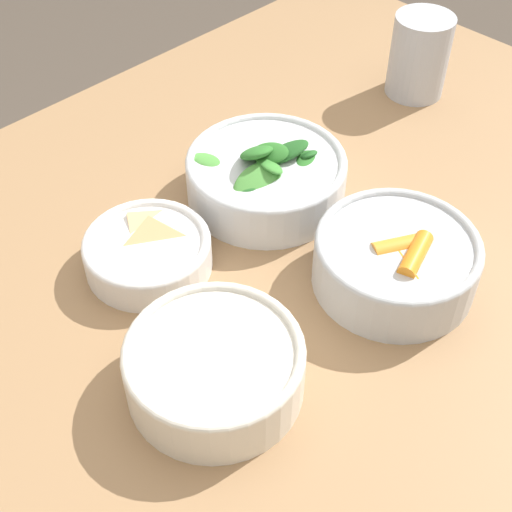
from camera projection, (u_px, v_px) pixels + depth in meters
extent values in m
cube|color=#99724C|center=(227.00, 336.00, 0.70)|extent=(1.34, 0.89, 0.03)
cube|color=olive|center=(322.00, 180.00, 1.46)|extent=(0.06, 0.06, 0.72)
cylinder|color=silver|center=(395.00, 263.00, 0.71)|extent=(0.16, 0.16, 0.05)
torus|color=silver|center=(399.00, 244.00, 0.69)|extent=(0.16, 0.16, 0.01)
cylinder|color=orange|center=(398.00, 251.00, 0.70)|extent=(0.03, 0.06, 0.02)
cylinder|color=orange|center=(398.00, 249.00, 0.70)|extent=(0.06, 0.04, 0.02)
cylinder|color=orange|center=(404.00, 268.00, 0.68)|extent=(0.04, 0.06, 0.02)
cylinder|color=orange|center=(415.00, 255.00, 0.68)|extent=(0.06, 0.03, 0.02)
cylinder|color=silver|center=(266.00, 179.00, 0.80)|extent=(0.18, 0.18, 0.05)
torus|color=silver|center=(266.00, 161.00, 0.79)|extent=(0.18, 0.18, 0.01)
ellipsoid|color=#235B23|center=(237.00, 187.00, 0.77)|extent=(0.05, 0.06, 0.03)
ellipsoid|color=#2D7028|center=(257.00, 153.00, 0.78)|extent=(0.07, 0.06, 0.05)
ellipsoid|color=#235B23|center=(306.00, 155.00, 0.81)|extent=(0.05, 0.05, 0.04)
ellipsoid|color=#2D7028|center=(270.00, 153.00, 0.78)|extent=(0.05, 0.05, 0.02)
ellipsoid|color=#235B23|center=(285.00, 153.00, 0.79)|extent=(0.07, 0.06, 0.04)
ellipsoid|color=#4C933D|center=(217.00, 163.00, 0.80)|extent=(0.06, 0.07, 0.03)
ellipsoid|color=#2D7028|center=(214.00, 179.00, 0.78)|extent=(0.06, 0.05, 0.04)
ellipsoid|color=#4C933D|center=(261.00, 179.00, 0.77)|extent=(0.06, 0.05, 0.02)
ellipsoid|color=#2D7028|center=(221.00, 177.00, 0.78)|extent=(0.04, 0.04, 0.03)
ellipsoid|color=#3D8433|center=(269.00, 165.00, 0.77)|extent=(0.03, 0.04, 0.02)
ellipsoid|color=#2D7028|center=(307.00, 162.00, 0.79)|extent=(0.04, 0.04, 0.02)
ellipsoid|color=#4C933D|center=(255.00, 184.00, 0.76)|extent=(0.07, 0.04, 0.05)
cylinder|color=silver|center=(215.00, 369.00, 0.62)|extent=(0.16, 0.16, 0.05)
torus|color=silver|center=(214.00, 352.00, 0.60)|extent=(0.16, 0.16, 0.01)
cylinder|color=#936042|center=(215.00, 374.00, 0.63)|extent=(0.14, 0.14, 0.03)
ellipsoid|color=#AD7551|center=(212.00, 348.00, 0.62)|extent=(0.01, 0.01, 0.01)
ellipsoid|color=#A36B4C|center=(206.00, 381.00, 0.60)|extent=(0.01, 0.01, 0.01)
ellipsoid|color=#A36B4C|center=(204.00, 412.00, 0.57)|extent=(0.01, 0.01, 0.01)
ellipsoid|color=#A36B4C|center=(285.00, 392.00, 0.59)|extent=(0.01, 0.01, 0.01)
ellipsoid|color=#AD7551|center=(229.00, 340.00, 0.62)|extent=(0.01, 0.01, 0.01)
ellipsoid|color=#8E5B3D|center=(218.00, 403.00, 0.58)|extent=(0.01, 0.01, 0.01)
ellipsoid|color=#AD7551|center=(260.00, 338.00, 0.63)|extent=(0.01, 0.01, 0.01)
ellipsoid|color=#8E5B3D|center=(240.00, 359.00, 0.61)|extent=(0.01, 0.01, 0.01)
cylinder|color=tan|center=(216.00, 416.00, 0.56)|extent=(0.02, 0.02, 0.01)
cylinder|color=#E0A88E|center=(174.00, 350.00, 0.61)|extent=(0.03, 0.03, 0.01)
cylinder|color=white|center=(145.00, 256.00, 0.73)|extent=(0.13, 0.13, 0.03)
torus|color=white|center=(143.00, 245.00, 0.72)|extent=(0.13, 0.13, 0.01)
cube|color=tan|center=(149.00, 252.00, 0.72)|extent=(0.06, 0.06, 0.02)
cube|color=tan|center=(156.00, 234.00, 0.74)|extent=(0.08, 0.08, 0.02)
cube|color=tan|center=(157.00, 245.00, 0.72)|extent=(0.06, 0.06, 0.02)
cylinder|color=#B2B7C1|center=(419.00, 56.00, 0.94)|extent=(0.08, 0.08, 0.11)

